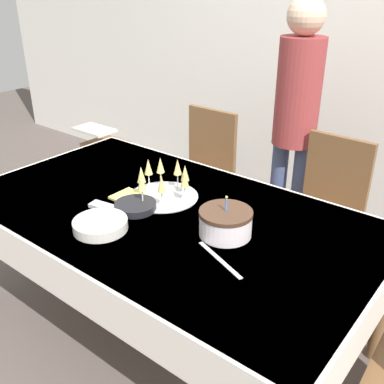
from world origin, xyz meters
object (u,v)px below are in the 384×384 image
at_px(dining_chair_far_left, 202,172).
at_px(high_chair, 104,152).
at_px(plate_stack_main, 100,225).
at_px(person_standing, 296,111).
at_px(plate_stack_dessert, 135,206).
at_px(champagne_tray, 163,183).
at_px(dining_chair_far_right, 325,210).
at_px(gift_bag, 38,216).
at_px(birthday_cake, 226,222).

xyz_separation_m(dining_chair_far_left, high_chair, (-0.98, -0.07, -0.06)).
bearing_deg(plate_stack_main, high_chair, 138.89).
height_order(dining_chair_far_left, person_standing, person_standing).
bearing_deg(dining_chair_far_left, plate_stack_dessert, -71.15).
xyz_separation_m(champagne_tray, plate_stack_dessert, (-0.02, -0.18, -0.07)).
xyz_separation_m(dining_chair_far_right, plate_stack_dessert, (-0.59, -1.00, 0.24)).
xyz_separation_m(dining_chair_far_right, gift_bag, (-1.97, -0.73, -0.40)).
bearing_deg(champagne_tray, plate_stack_dessert, -95.92).
height_order(dining_chair_far_right, birthday_cake, dining_chair_far_right).
distance_m(dining_chair_far_left, gift_bag, 1.33).
bearing_deg(dining_chair_far_right, plate_stack_main, -114.88).
height_order(birthday_cake, plate_stack_main, birthday_cake).
distance_m(plate_stack_main, person_standing, 1.48).
bearing_deg(birthday_cake, gift_bag, 174.39).
height_order(dining_chair_far_left, dining_chair_far_right, same).
bearing_deg(high_chair, gift_bag, -95.15).
relative_size(dining_chair_far_left, plate_stack_main, 3.92).
distance_m(dining_chair_far_right, plate_stack_main, 1.39).
height_order(person_standing, gift_bag, person_standing).
relative_size(dining_chair_far_right, gift_bag, 3.45).
bearing_deg(birthday_cake, high_chair, 155.06).
xyz_separation_m(dining_chair_far_left, person_standing, (0.58, 0.20, 0.50)).
bearing_deg(birthday_cake, dining_chair_far_right, 83.54).
bearing_deg(plate_stack_dessert, birthday_cake, 10.05).
bearing_deg(person_standing, champagne_tray, -102.32).
bearing_deg(champagne_tray, dining_chair_far_right, 55.02).
xyz_separation_m(birthday_cake, high_chair, (-1.80, 0.84, -0.35)).
bearing_deg(person_standing, high_chair, -169.92).
bearing_deg(dining_chair_far_right, plate_stack_dessert, -120.52).
distance_m(dining_chair_far_right, plate_stack_dessert, 1.19).
relative_size(plate_stack_dessert, gift_bag, 0.73).
distance_m(dining_chair_far_right, high_chair, 1.91).
bearing_deg(high_chair, plate_stack_dessert, -35.05).
xyz_separation_m(person_standing, high_chair, (-1.56, -0.28, -0.56)).
bearing_deg(gift_bag, champagne_tray, -3.45).
distance_m(person_standing, high_chair, 1.68).
height_order(plate_stack_main, gift_bag, plate_stack_main).
relative_size(champagne_tray, plate_stack_dessert, 1.77).
bearing_deg(gift_bag, person_standing, 29.96).
height_order(champagne_tray, gift_bag, champagne_tray).
xyz_separation_m(birthday_cake, person_standing, (-0.24, 1.12, 0.22)).
relative_size(dining_chair_far_right, person_standing, 0.57).
bearing_deg(dining_chair_far_right, high_chair, -177.77).
xyz_separation_m(plate_stack_main, person_standing, (0.23, 1.44, 0.25)).
relative_size(dining_chair_far_right, birthday_cake, 4.09).
bearing_deg(high_chair, person_standing, 10.08).
relative_size(plate_stack_dessert, high_chair, 0.29).
distance_m(plate_stack_main, plate_stack_dessert, 0.24).
height_order(dining_chair_far_left, gift_bag, dining_chair_far_left).
relative_size(birthday_cake, high_chair, 0.34).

